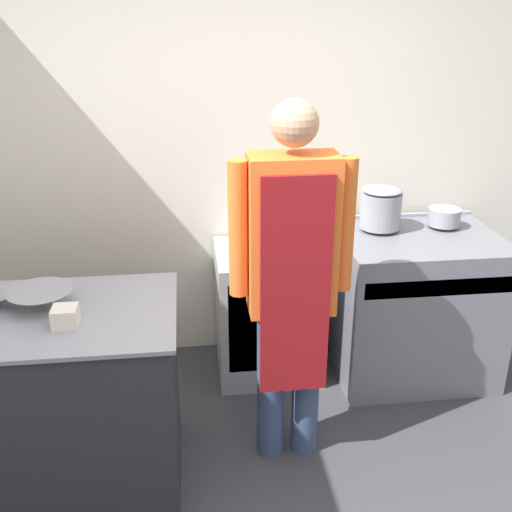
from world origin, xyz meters
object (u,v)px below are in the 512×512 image
mixing_bowl (41,298)px  stock_pot (381,207)px  fridge_unit (268,311)px  sauce_pot (444,216)px  stove (413,304)px  person_cook (291,272)px  plastic_tub (65,317)px

mixing_bowl → stock_pot: 2.01m
fridge_unit → sauce_pot: bearing=1.1°
stove → person_cook: (-0.91, -0.68, 0.58)m
mixing_bowl → stock_pot: bearing=23.6°
person_cook → stock_pot: size_ratio=7.18×
stock_pot → person_cook: bearing=-130.2°
sauce_pot → stock_pot: bearing=-180.0°
stove → sauce_pot: 0.58m
fridge_unit → sauce_pot: 1.24m
fridge_unit → person_cook: (-0.00, -0.80, 0.63)m
plastic_tub → person_cook: bearing=10.4°
mixing_bowl → fridge_unit: bearing=34.1°
person_cook → mixing_bowl: bearing=179.4°
plastic_tub → stock_pot: (1.70, 1.00, 0.10)m
mixing_bowl → sauce_pot: bearing=19.7°
fridge_unit → mixing_bowl: mixing_bowl is taller
stove → fridge_unit: (-0.90, 0.11, -0.05)m
mixing_bowl → sauce_pot: size_ratio=1.47×
stock_pot → sauce_pot: stock_pot is taller
fridge_unit → plastic_tub: (-1.01, -0.98, 0.56)m
person_cook → mixing_bowl: size_ratio=6.21×
person_cook → plastic_tub: 1.03m
mixing_bowl → plastic_tub: (0.14, -0.20, 0.00)m
fridge_unit → plastic_tub: plastic_tub is taller
mixing_bowl → plastic_tub: size_ratio=2.77×
stove → plastic_tub: plastic_tub is taller
stove → mixing_bowl: mixing_bowl is taller
stove → plastic_tub: size_ratio=9.00×
person_cook → plastic_tub: size_ratio=17.22×
stove → fridge_unit: stove is taller
plastic_tub → sauce_pot: sauce_pot is taller
stove → plastic_tub: 2.16m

